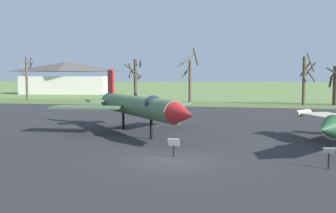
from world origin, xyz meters
TOP-DOWN VIEW (x-y plane):
  - ground_plane at (0.00, 0.00)m, footprint 600.00×600.00m
  - asphalt_apron at (0.00, 13.67)m, footprint 89.35×45.56m
  - grass_verge_strip at (0.00, 42.45)m, footprint 149.35×12.00m
  - info_placard_front_left at (7.34, -0.31)m, footprint 0.53×0.22m
  - jet_fighter_front_right at (-4.39, 8.20)m, footprint 12.06×13.37m
  - info_placard_front_right at (-0.16, 0.78)m, footprint 0.61×0.24m
  - bare_tree_far_left at (-37.80, 46.93)m, footprint 2.78×2.74m
  - bare_tree_left_of_center at (-16.98, 46.48)m, footprint 2.90×2.86m
  - bare_tree_center at (-6.89, 42.82)m, footprint 3.24×3.22m
  - bare_tree_right_of_center at (10.09, 42.82)m, footprint 2.26×3.27m
  - bare_tree_far_right at (14.38, 44.42)m, footprint 2.42×2.46m
  - visitor_building at (-42.78, 71.82)m, footprint 22.60×12.13m

SIDE VIEW (x-z plane):
  - ground_plane at x=0.00m, z-range 0.00..0.00m
  - asphalt_apron at x=0.00m, z-range 0.00..0.05m
  - grass_verge_strip at x=0.00m, z-range 0.00..0.06m
  - info_placard_front_left at x=7.34m, z-range 0.13..1.16m
  - info_placard_front_right at x=-0.16m, z-range 0.14..1.17m
  - jet_fighter_front_right at x=-4.39m, z-range -0.27..4.56m
  - bare_tree_far_right at x=14.38m, z-range 0.23..6.08m
  - visitor_building at x=-42.78m, z-range -0.07..7.69m
  - bare_tree_right_of_center at x=10.09m, z-range 0.16..7.80m
  - bare_tree_left_of_center at x=-16.98m, z-range 0.39..7.58m
  - bare_tree_center at x=-6.89m, z-range -0.23..8.33m
  - bare_tree_far_left at x=-37.80m, z-range 0.43..8.23m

